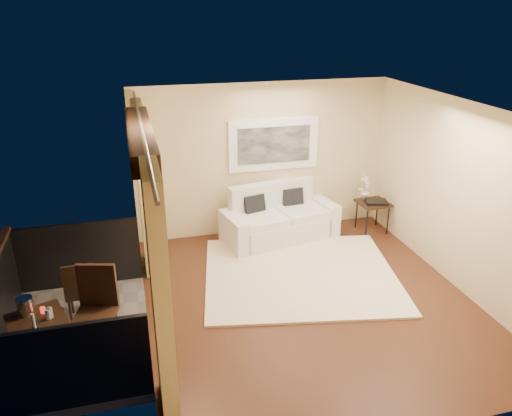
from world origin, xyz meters
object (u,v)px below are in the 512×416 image
object	(u,v)px
bistro_table	(37,325)
side_table	(373,205)
sofa	(278,220)
orchid	(365,187)
balcony_chair_far	(80,288)
balcony_chair_near	(97,301)
ice_bucket	(25,306)

from	to	relation	value
bistro_table	side_table	bearing A→B (deg)	25.00
sofa	orchid	xyz separation A→B (m)	(1.64, -0.02, 0.48)
bistro_table	balcony_chair_far	world-z (taller)	balcony_chair_far
sofa	balcony_chair_near	size ratio (longest dim) A/B	1.99
side_table	balcony_chair_far	size ratio (longest dim) A/B	0.65
orchid	ice_bucket	size ratio (longest dim) A/B	2.43
balcony_chair_far	balcony_chair_near	size ratio (longest dim) A/B	0.82
balcony_chair_near	ice_bucket	bearing A→B (deg)	-152.80
bistro_table	balcony_chair_near	size ratio (longest dim) A/B	0.70
sofa	bistro_table	bearing A→B (deg)	-154.81
bistro_table	ice_bucket	size ratio (longest dim) A/B	3.75
ice_bucket	balcony_chair_far	bearing A→B (deg)	55.84
orchid	balcony_chair_far	distance (m)	5.20
balcony_chair_near	ice_bucket	size ratio (longest dim) A/B	5.38
side_table	orchid	world-z (taller)	orchid
side_table	balcony_chair_near	size ratio (longest dim) A/B	0.53
ice_bucket	balcony_chair_near	bearing A→B (deg)	12.09
balcony_chair_far	ice_bucket	distance (m)	0.94
side_table	bistro_table	world-z (taller)	bistro_table
orchid	sofa	bearing A→B (deg)	179.27
bistro_table	ice_bucket	distance (m)	0.26
sofa	balcony_chair_near	bearing A→B (deg)	-152.84
orchid	balcony_chair_near	world-z (taller)	balcony_chair_near
side_table	balcony_chair_near	bearing A→B (deg)	-155.07
side_table	ice_bucket	bearing A→B (deg)	-156.69
sofa	ice_bucket	distance (m)	4.54
sofa	balcony_chair_far	xyz separation A→B (m)	(-3.23, -1.81, 0.16)
sofa	side_table	bearing A→B (deg)	-17.34
side_table	ice_bucket	size ratio (longest dim) A/B	2.87
sofa	bistro_table	world-z (taller)	sofa
side_table	balcony_chair_far	bearing A→B (deg)	-161.95
bistro_table	balcony_chair_far	size ratio (longest dim) A/B	0.85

